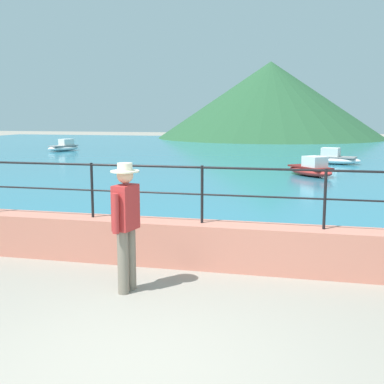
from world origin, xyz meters
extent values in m
plane|color=gray|center=(0.00, 0.00, 0.00)|extent=(120.00, 120.00, 0.00)
cube|color=tan|center=(0.00, 3.20, 0.35)|extent=(20.00, 0.56, 0.70)
cylinder|color=black|center=(-1.84, 3.20, 1.15)|extent=(0.04, 0.04, 0.90)
cylinder|color=black|center=(0.00, 3.20, 1.15)|extent=(0.04, 0.04, 0.90)
cylinder|color=black|center=(1.84, 3.20, 1.15)|extent=(0.04, 0.04, 0.90)
cylinder|color=black|center=(0.00, 3.20, 1.57)|extent=(18.40, 0.04, 0.04)
cylinder|color=black|center=(0.00, 3.20, 1.15)|extent=(18.40, 0.03, 0.03)
cube|color=teal|center=(0.00, 25.84, 0.03)|extent=(64.00, 44.32, 0.06)
cone|color=#285633|center=(-2.23, 45.90, 3.79)|extent=(22.60, 22.60, 7.58)
cylinder|color=slate|center=(-0.73, 1.97, 0.43)|extent=(0.15, 0.15, 0.86)
cylinder|color=slate|center=(-0.77, 1.79, 0.43)|extent=(0.15, 0.15, 0.86)
cube|color=#B22D2D|center=(-0.75, 1.88, 1.16)|extent=(0.29, 0.40, 0.60)
cylinder|color=#B22D2D|center=(-0.70, 2.11, 1.12)|extent=(0.09, 0.09, 0.52)
cylinder|color=#B22D2D|center=(-0.80, 1.64, 1.12)|extent=(0.09, 0.09, 0.52)
sphere|color=beige|center=(-0.75, 1.88, 1.59)|extent=(0.22, 0.22, 0.22)
cylinder|color=beige|center=(-0.75, 1.88, 1.64)|extent=(0.38, 0.38, 0.02)
cylinder|color=beige|center=(-0.75, 1.88, 1.70)|extent=(0.20, 0.20, 0.10)
ellipsoid|color=white|center=(-13.73, 24.55, 0.24)|extent=(1.76, 2.47, 0.36)
cube|color=gray|center=(-13.73, 24.55, 0.39)|extent=(1.45, 1.99, 0.06)
cube|color=silver|center=(-13.62, 24.78, 0.62)|extent=(0.90, 0.99, 0.40)
ellipsoid|color=red|center=(1.70, 14.99, 0.24)|extent=(2.13, 2.36, 0.36)
cube|color=maroon|center=(1.70, 14.99, 0.39)|extent=(1.74, 1.92, 0.06)
cube|color=silver|center=(1.85, 14.80, 0.62)|extent=(0.99, 1.02, 0.40)
ellipsoid|color=white|center=(2.89, 19.87, 0.24)|extent=(2.46, 1.47, 0.36)
cube|color=gray|center=(2.89, 19.87, 0.39)|extent=(1.98, 1.22, 0.06)
cube|color=silver|center=(2.65, 19.93, 0.62)|extent=(0.94, 0.82, 0.40)
camera|label=1|loc=(1.56, -4.08, 2.37)|focal=45.59mm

